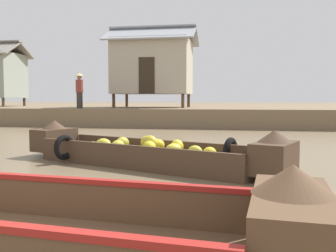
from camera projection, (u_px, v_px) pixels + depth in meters
ground_plane at (154, 139)px, 12.35m from camera, size 300.00×300.00×0.00m
riverbank_strip at (197, 112)px, 26.52m from camera, size 160.00×20.00×0.86m
banana_boat at (144, 151)px, 7.51m from camera, size 5.64×3.07×0.82m
stilt_house_mid_left at (153, 66)px, 20.36m from camera, size 4.68×3.30×4.30m
vendor_person at (79, 89)px, 17.93m from camera, size 0.44×0.44×1.66m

